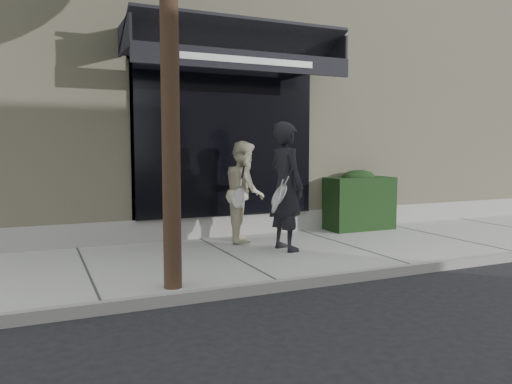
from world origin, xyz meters
name	(u,v)px	position (x,y,z in m)	size (l,w,h in m)	color
ground	(347,252)	(0.00, 0.00, 0.00)	(80.00, 80.00, 0.00)	black
sidewalk	(347,248)	(0.00, 0.00, 0.06)	(20.00, 3.00, 0.12)	#A1A29D
curb	(413,269)	(0.00, -1.55, 0.07)	(20.00, 0.10, 0.14)	gray
building_facade	(233,105)	(-0.01, 4.96, 2.74)	(14.30, 8.04, 5.64)	#BBB48F
hedge	(358,201)	(1.10, 1.25, 0.66)	(1.30, 0.70, 1.14)	black
pedestrian_front	(286,186)	(-1.09, 0.04, 1.09)	(0.71, 0.88, 1.95)	black
pedestrian_back	(245,191)	(-1.39, 0.95, 0.95)	(0.87, 0.98, 1.67)	beige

